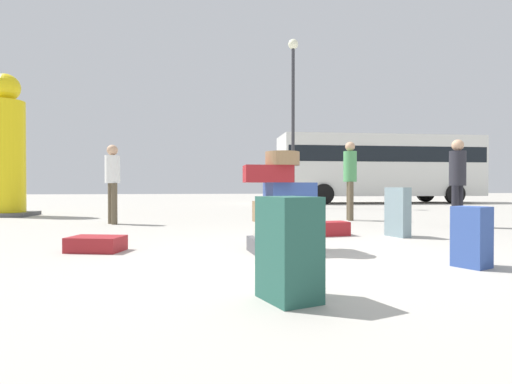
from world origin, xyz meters
TOP-DOWN VIEW (x-y plane):
  - ground_plane at (0.00, 0.00)m, footprint 80.00×80.00m
  - suitcase_tower at (-0.11, 0.54)m, footprint 0.88×0.55m
  - suitcase_slate_right_side at (1.97, 1.62)m, footprint 0.25×0.44m
  - suitcase_maroon_foreground_near at (-2.29, 0.87)m, footprint 0.69×0.55m
  - suitcase_maroon_foreground_far at (0.99, 1.93)m, footprint 0.59×0.38m
  - suitcase_navy_white_trunk at (1.47, -0.68)m, footprint 0.34×0.36m
  - suitcase_teal_left_side at (-0.52, -1.50)m, footprint 0.42×0.48m
  - person_bearded_onlooker at (3.85, 2.83)m, footprint 0.31×0.30m
  - person_tourist_with_camera at (-2.77, 4.50)m, footprint 0.30×0.31m
  - person_passerby_in_red at (2.42, 4.62)m, footprint 0.30×0.34m
  - yellow_dummy_statue at (-5.94, 7.31)m, footprint 1.26×1.26m
  - parked_bus at (7.68, 13.91)m, footprint 9.56×3.05m
  - lamp_post at (2.49, 10.11)m, footprint 0.36×0.36m

SIDE VIEW (x-z plane):
  - ground_plane at x=0.00m, z-range 0.00..0.00m
  - suitcase_maroon_foreground_near at x=-2.29m, z-range 0.00..0.18m
  - suitcase_maroon_foreground_far at x=0.99m, z-range 0.00..0.22m
  - suitcase_navy_white_trunk at x=1.47m, z-range 0.00..0.58m
  - suitcase_teal_left_side at x=-0.52m, z-range 0.00..0.70m
  - suitcase_slate_right_side at x=1.97m, z-range 0.00..0.76m
  - suitcase_tower at x=-0.11m, z-range -0.07..1.11m
  - person_tourist_with_camera at x=-2.77m, z-range 0.16..1.79m
  - person_bearded_onlooker at x=3.85m, z-range 0.16..1.83m
  - person_passerby_in_red at x=2.42m, z-range 0.18..1.98m
  - yellow_dummy_statue at x=-5.94m, z-range -0.21..3.50m
  - parked_bus at x=7.68m, z-range 0.26..3.41m
  - lamp_post at x=2.49m, z-range 0.93..7.05m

